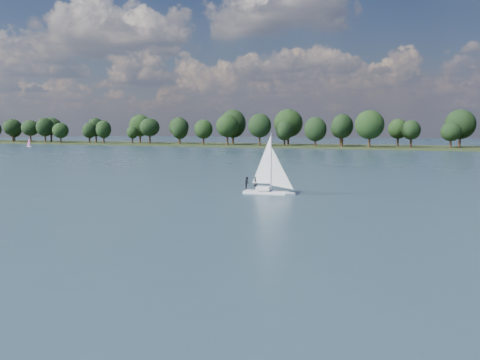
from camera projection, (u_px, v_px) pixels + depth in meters
name	position (u px, v px, depth m)	size (l,w,h in m)	color
ground	(353.00, 166.00, 115.50)	(700.00, 700.00, 0.00)	#233342
far_shore	(414.00, 148.00, 216.91)	(660.00, 40.00, 1.50)	black
sailboat	(266.00, 176.00, 66.76)	(6.10, 1.95, 7.94)	white
dinghy_pink	(30.00, 144.00, 238.73)	(2.95, 1.56, 4.48)	silver
pontoon	(32.00, 144.00, 281.10)	(4.00, 2.00, 0.50)	slate
treeline	(391.00, 128.00, 217.08)	(562.62, 74.61, 17.95)	black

